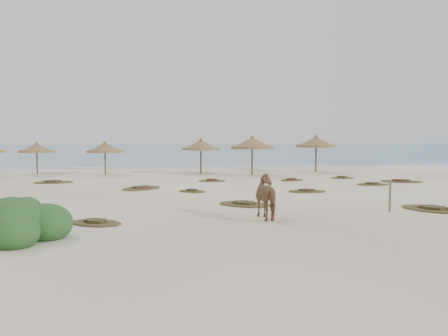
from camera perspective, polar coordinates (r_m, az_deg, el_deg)
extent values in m
plane|color=white|center=(22.19, 4.44, -4.32)|extent=(160.00, 160.00, 0.00)
cube|color=#2B5D83|center=(96.55, -5.88, 2.08)|extent=(200.00, 100.00, 0.01)
cube|color=white|center=(47.74, -2.77, 0.15)|extent=(70.00, 0.60, 0.01)
cylinder|color=brown|center=(41.98, -20.58, 0.69)|extent=(0.11, 0.11, 1.94)
cylinder|color=olive|center=(41.94, -20.61, 1.79)|extent=(3.58, 3.58, 0.17)
cone|color=olive|center=(41.94, -20.62, 2.20)|extent=(3.46, 3.46, 0.69)
cone|color=olive|center=(41.93, -20.63, 2.77)|extent=(0.33, 0.33, 0.20)
cylinder|color=brown|center=(39.55, -13.42, 0.67)|extent=(0.11, 0.11, 1.97)
cylinder|color=olive|center=(39.51, -13.44, 1.86)|extent=(3.32, 3.32, 0.17)
cone|color=olive|center=(39.50, -13.45, 2.31)|extent=(3.21, 3.21, 0.70)
cone|color=olive|center=(39.49, -13.46, 2.92)|extent=(0.34, 0.34, 0.21)
cylinder|color=brown|center=(39.84, -2.66, 0.93)|extent=(0.12, 0.12, 2.15)
cylinder|color=olive|center=(39.81, -2.67, 2.21)|extent=(3.55, 3.55, 0.18)
cone|color=olive|center=(39.80, -2.67, 2.69)|extent=(3.43, 3.43, 0.77)
cone|color=olive|center=(39.79, -2.67, 3.36)|extent=(0.37, 0.37, 0.23)
cylinder|color=brown|center=(38.22, 3.23, 0.92)|extent=(0.13, 0.13, 2.31)
cylinder|color=olive|center=(38.18, 3.24, 2.35)|extent=(3.46, 3.46, 0.20)
cone|color=olive|center=(38.17, 3.24, 2.90)|extent=(3.35, 3.35, 0.83)
cone|color=olive|center=(38.17, 3.24, 3.64)|extent=(0.40, 0.40, 0.24)
cylinder|color=brown|center=(42.00, 10.46, 1.16)|extent=(0.13, 0.13, 2.34)
cylinder|color=olive|center=(41.97, 10.47, 2.48)|extent=(3.66, 3.66, 0.20)
cone|color=olive|center=(41.96, 10.48, 2.99)|extent=(3.54, 3.54, 0.84)
cone|color=olive|center=(41.96, 10.49, 3.67)|extent=(0.40, 0.40, 0.25)
imported|color=olive|center=(18.79, 5.22, -3.27)|extent=(1.13, 2.07, 1.67)
cylinder|color=#675F4D|center=(21.33, 18.43, -3.11)|extent=(0.12, 0.12, 1.29)
ellipsoid|color=#33622A|center=(16.14, -23.11, -5.77)|extent=(2.03, 2.03, 1.52)
ellipsoid|color=#33622A|center=(16.25, -19.69, -5.98)|extent=(1.63, 1.63, 1.22)
ellipsoid|color=#33622A|center=(15.44, -23.01, -6.77)|extent=(1.52, 1.52, 1.14)
ellipsoid|color=#33622A|center=(16.92, -20.32, -5.95)|extent=(1.22, 1.22, 0.91)
ellipsoid|color=#33622A|center=(16.50, -21.68, -4.27)|extent=(0.91, 0.91, 0.69)
ellipsoid|color=#33622A|center=(16.25, -24.11, -4.28)|extent=(0.81, 0.81, 0.61)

